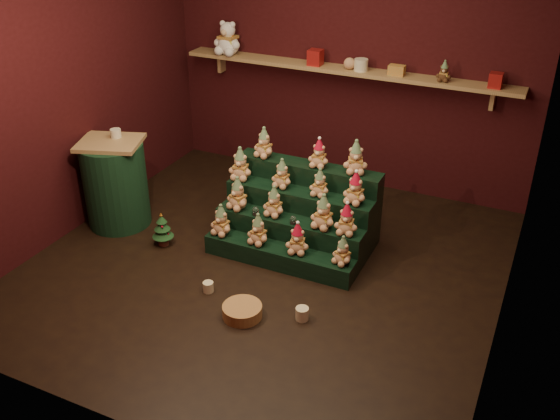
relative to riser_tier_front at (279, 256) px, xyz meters
The scene contains 41 objects.
ground 0.15m from the riser_tier_front, 144.20° to the right, with size 4.00×4.00×0.00m, color black.
back_wall 2.37m from the riser_tier_front, 92.93° to the left, with size 4.00×0.10×2.80m, color black.
front_wall 2.50m from the riser_tier_front, 92.73° to the right, with size 4.00×0.10×2.80m, color black.
left_wall 2.52m from the riser_tier_front, behind, with size 0.10×4.00×2.80m, color black.
right_wall 2.35m from the riser_tier_front, ahead, with size 0.10×4.00×2.80m, color black.
back_shelf 2.17m from the riser_tier_front, 93.22° to the left, with size 3.60×0.26×0.24m.
riser_tier_front is the anchor object (origin of this frame).
riser_tier_midfront 0.24m from the riser_tier_front, 90.00° to the left, with size 1.40×0.22×0.36m, color black.
riser_tier_midback 0.48m from the riser_tier_front, 90.00° to the left, with size 1.40×0.22×0.54m, color black.
riser_tier_back 0.71m from the riser_tier_front, 90.00° to the left, with size 1.40×0.22×0.72m, color black.
teddy_0 0.62m from the riser_tier_front, behind, with size 0.21×0.19×0.29m, color tan, non-canonical shape.
teddy_1 0.31m from the riser_tier_front, behind, with size 0.21×0.18×0.29m, color tan, non-canonical shape.
teddy_2 0.29m from the riser_tier_front, ahead, with size 0.20×0.18×0.29m, color tan, non-canonical shape.
teddy_3 0.63m from the riser_tier_front, ahead, with size 0.18×0.17×0.26m, color tan, non-canonical shape.
teddy_4 0.70m from the riser_tier_front, 157.98° to the left, with size 0.22×0.20×0.31m, color tan, non-canonical shape.
teddy_5 0.50m from the riser_tier_front, 123.74° to the left, with size 0.20×0.18×0.28m, color tan, non-canonical shape.
teddy_6 0.58m from the riser_tier_front, 32.79° to the left, with size 0.22×0.20×0.31m, color tan, non-canonical shape.
teddy_7 0.71m from the riser_tier_front, 20.30° to the left, with size 0.20×0.18×0.28m, color tan, non-canonical shape.
teddy_8 0.97m from the riser_tier_front, 143.75° to the left, with size 0.22×0.20×0.31m, color tan, non-canonical shape.
teddy_9 0.76m from the riser_tier_front, 111.53° to the left, with size 0.19×0.17×0.27m, color tan, non-canonical shape.
teddy_10 0.75m from the riser_tier_front, 65.85° to the left, with size 0.18×0.16×0.25m, color tan, non-canonical shape.
teddy_11 0.91m from the riser_tier_front, 39.40° to the left, with size 0.21×0.19×0.29m, color tan, non-canonical shape.
teddy_12 1.10m from the riser_tier_front, 125.22° to the left, with size 0.20×0.18×0.28m, color tan, non-canonical shape.
teddy_13 1.01m from the riser_tier_front, 81.05° to the left, with size 0.19×0.17×0.27m, color tan, non-canonical shape.
teddy_14 1.12m from the riser_tier_front, 56.24° to the left, with size 0.22×0.20×0.30m, color tan, non-canonical shape.
snow_globe_a 0.47m from the riser_tier_front, 152.35° to the left, with size 0.06×0.06×0.08m.
snow_globe_b 0.35m from the riser_tier_front, 67.43° to the left, with size 0.06×0.06×0.08m.
snow_globe_c 0.51m from the riser_tier_front, 23.11° to the left, with size 0.06×0.06×0.08m.
side_table 1.80m from the riser_tier_front, behind, with size 0.70×0.64×0.88m.
table_ornament 1.96m from the riser_tier_front, behind, with size 0.10×0.10×0.08m, color beige.
mini_christmas_tree 1.15m from the riser_tier_front, behind, with size 0.20×0.20×0.34m.
mug_left 0.71m from the riser_tier_front, 120.72° to the right, with size 0.09×0.09×0.09m, color beige.
mug_right 0.79m from the riser_tier_front, 51.25° to the right, with size 0.11×0.11×0.11m, color beige.
wicker_basket 0.79m from the riser_tier_front, 86.28° to the right, with size 0.32×0.32×0.10m, color #AD8145.
white_bear 2.71m from the riser_tier_front, 129.28° to the left, with size 0.32×0.29×0.45m, color white, non-canonical shape.
brown_bear 2.40m from the riser_tier_front, 62.41° to the left, with size 0.14×0.13×0.20m, color #462A17, non-canonical shape.
gift_tin_red_a 2.25m from the riser_tier_front, 103.07° to the left, with size 0.14×0.14×0.16m, color #A21A18.
gift_tin_cream 2.20m from the riser_tier_front, 87.22° to the left, with size 0.14×0.14×0.12m, color beige.
gift_tin_red_b 2.61m from the riser_tier_front, 51.66° to the left, with size 0.12×0.12×0.14m, color #A21A18.
shelf_plush_ball 2.20m from the riser_tier_front, 91.17° to the left, with size 0.12×0.12×0.12m, color tan.
scarf_gift_box 2.24m from the riser_tier_front, 75.54° to the left, with size 0.16×0.10×0.10m, color orange.
Camera 1 is at (2.10, -4.15, 3.12)m, focal length 40.00 mm.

